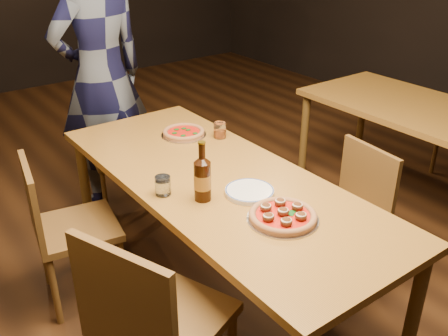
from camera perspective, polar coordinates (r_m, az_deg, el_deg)
ground at (r=2.86m, az=-0.62°, el=-14.46°), size 9.00×9.00×0.00m
table_main at (r=2.47m, az=-0.69°, el=-2.52°), size 0.80×2.00×0.75m
table_right at (r=3.55m, az=24.24°, el=4.39°), size 0.80×2.00×0.75m
chair_main_nw at (r=2.06m, az=-6.77°, el=-16.45°), size 0.58×0.58×0.97m
chair_main_sw at (r=2.74m, az=-16.47°, el=-6.44°), size 0.47×0.47×0.88m
chair_main_e at (r=2.80m, az=13.00°, el=-5.63°), size 0.43×0.43×0.84m
chair_end at (r=3.57m, az=-11.81°, el=1.58°), size 0.45×0.45×0.81m
pizza_meatball at (r=2.11m, az=6.75°, el=-5.40°), size 0.30×0.30×0.06m
pizza_margherita at (r=2.92m, az=-4.63°, el=4.06°), size 0.26×0.26×0.03m
plate_stack at (r=2.29m, az=2.93°, el=-2.73°), size 0.23×0.23×0.02m
beer_bottle at (r=2.20m, az=-2.47°, el=-1.36°), size 0.08×0.08×0.28m
water_glass at (r=2.29m, az=-7.00°, el=-2.00°), size 0.07×0.07×0.09m
amber_glass at (r=2.87m, az=-0.48°, el=4.35°), size 0.07×0.07×0.09m
diner at (r=3.47m, az=-13.87°, el=10.09°), size 0.74×0.53×1.88m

